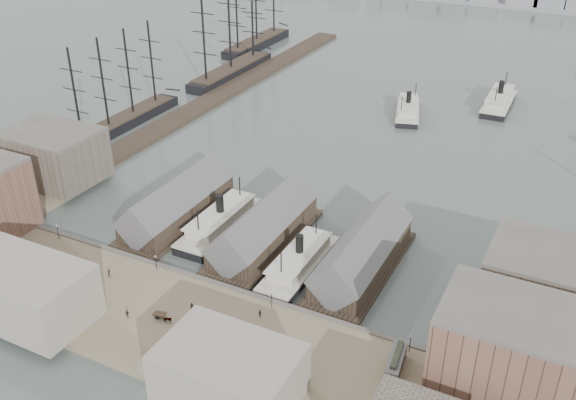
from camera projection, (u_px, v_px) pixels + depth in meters
The scene contains 37 objects.
ground at pixel (229, 278), 147.70m from camera, with size 900.00×900.00×0.00m, color #4A5653.
quay at pixel (178, 325), 131.58m from camera, with size 180.00×30.00×2.00m, color #7C6D53.
seawall at pixel (217, 286), 143.08m from camera, with size 180.00×1.20×2.30m, color #59544C.
west_wharf at pixel (215, 98), 252.52m from camera, with size 10.00×220.00×1.60m, color #2D231C.
ferry_shed_west at pixel (178, 204), 169.00m from camera, with size 14.00×42.00×12.60m.
ferry_shed_center at pixel (264, 227), 158.66m from camera, with size 14.00×42.00×12.60m.
ferry_shed_east at pixel (362, 254), 148.33m from camera, with size 14.00×42.00×12.60m.
warehouse_west_back at pixel (54, 156), 185.27m from camera, with size 26.00×20.00×14.00m, color #60564C.
warehouse_east_front at pixel (527, 365), 106.55m from camera, with size 30.00×18.00×19.00m, color brown.
warehouse_east_back at pixel (557, 291), 127.83m from camera, with size 28.00×20.00×15.00m, color #60564C.
street_bldg_center at pixel (229, 373), 111.37m from camera, with size 24.00×16.00×10.00m, color gray.
street_bldg_west at pixel (20, 289), 130.77m from camera, with size 30.00×16.00×12.00m, color gray.
lamp_post_far_w at pixel (57, 229), 157.85m from camera, with size 0.44×0.44×3.92m.
lamp_post_near_w at pixel (156, 260), 145.93m from camera, with size 0.44×0.44×3.92m.
lamp_post_near_e at pixel (272, 297), 134.00m from camera, with size 0.44×0.44×3.92m.
lamp_post_far_e at pixel (410, 340), 122.07m from camera, with size 0.44×0.44×3.92m.
ferry_docked_west at pixel (221, 222), 165.20m from camera, with size 9.21×30.71×10.97m.
ferry_docked_east at pixel (299, 262), 149.42m from camera, with size 8.54×28.46×10.16m.
ferry_open_near at pixel (408, 109), 237.28m from camera, with size 15.55×28.46×9.73m.
ferry_open_mid at pixel (499, 101), 244.71m from camera, with size 10.05×30.98×10.98m.
sailing_ship_near at pixel (122, 121), 226.83m from camera, with size 8.17×56.27×33.58m.
sailing_ship_mid at pixel (231, 70), 277.86m from camera, with size 9.58×55.37×39.39m.
sailing_ship_far at pixel (257, 42), 318.78m from camera, with size 9.37×52.04×38.51m.
tram at pixel (396, 363), 118.10m from camera, with size 3.70×10.01×3.48m.
horse_cart_left at pixel (69, 269), 146.14m from camera, with size 4.72×1.84×1.54m.
horse_cart_center at pixel (165, 318), 130.77m from camera, with size 4.99×2.35×1.60m.
horse_cart_right at pixel (202, 343), 124.22m from camera, with size 4.79×2.27×1.66m.
pedestrian_0 at pixel (17, 240), 156.91m from camera, with size 0.65×0.47×1.78m, color black.
pedestrian_1 at pixel (48, 274), 144.41m from camera, with size 0.82×0.64×1.69m, color black.
pedestrian_2 at pixel (109, 273), 144.52m from camera, with size 1.17×0.67×1.80m, color black.
pedestrian_3 at pixel (127, 314), 131.89m from camera, with size 1.06×0.44×1.81m, color black.
pedestrian_4 at pixel (192, 306), 134.18m from camera, with size 0.82×0.53×1.67m, color black.
pedestrian_5 at pixel (200, 314), 132.11m from camera, with size 0.57×0.42×1.57m, color black.
pedestrian_6 at pixel (260, 313), 132.28m from camera, with size 0.77×0.60×1.58m, color black.
pedestrian_7 at pixel (268, 362), 119.65m from camera, with size 1.05×0.60×1.62m, color black.
pedestrian_8 at pixel (393, 360), 120.00m from camera, with size 1.02×0.42×1.74m, color black.
pedestrian_10 at pixel (222, 342), 124.36m from camera, with size 1.00×0.42×1.71m, color black.
Camera 1 is at (66.90, -101.54, 86.85)m, focal length 40.00 mm.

